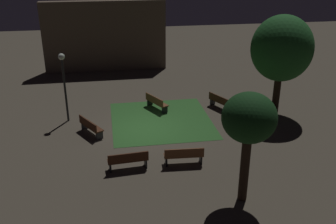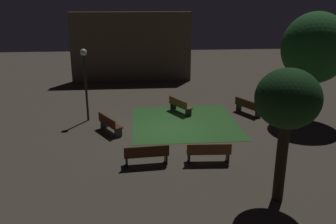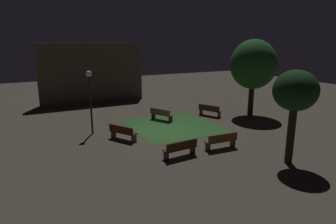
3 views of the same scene
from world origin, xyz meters
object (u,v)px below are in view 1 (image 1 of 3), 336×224
bench_near_trees (184,155)px  lamp_post_plaza_east (63,75)px  tree_lawn_side (249,120)px  tree_tall_center (282,49)px  bench_by_lamp (90,126)px  bench_back_row (128,160)px  bench_front_right (156,102)px  bench_front_left (220,102)px

bench_near_trees → lamp_post_plaza_east: lamp_post_plaza_east is taller
tree_lawn_side → tree_tall_center: bearing=58.5°
bench_by_lamp → lamp_post_plaza_east: lamp_post_plaza_east is taller
bench_back_row → bench_by_lamp: bearing=114.1°
bench_back_row → bench_front_right: 7.07m
bench_by_lamp → tree_tall_center: tree_tall_center is taller
bench_front_left → bench_front_right: bearing=171.8°
bench_back_row → bench_front_right: (2.18, 6.73, 0.00)m
tree_lawn_side → lamp_post_plaza_east: (-7.33, 8.83, -0.67)m
tree_lawn_side → bench_front_right: bearing=102.3°
bench_near_trees → bench_front_left: bearing=60.0°
tree_tall_center → tree_lawn_side: bearing=-121.5°
bench_front_right → bench_front_left: size_ratio=1.00×
bench_front_left → lamp_post_plaza_east: lamp_post_plaza_east is taller
bench_near_trees → bench_by_lamp: bearing=137.8°
bench_front_left → tree_lawn_side: tree_lawn_side is taller
bench_front_left → tree_lawn_side: (-1.81, -9.10, 2.93)m
bench_back_row → bench_front_left: same height
bench_back_row → tree_tall_center: tree_tall_center is taller
bench_near_trees → bench_by_lamp: 5.76m
bench_front_left → bench_near_trees: bearing=-120.0°
bench_by_lamp → lamp_post_plaza_east: 3.31m
bench_back_row → bench_front_left: size_ratio=1.00×
bench_front_right → lamp_post_plaza_east: 5.75m
tree_tall_center → bench_near_trees: bearing=-143.1°
bench_near_trees → bench_front_left: (3.56, 6.17, 0.00)m
bench_back_row → bench_front_left: bearing=45.3°
bench_front_right → tree_lawn_side: (2.11, -9.66, 2.93)m
bench_back_row → bench_by_lamp: (-1.73, 3.87, 0.00)m
bench_back_row → bench_near_trees: size_ratio=1.00×
bench_by_lamp → tree_tall_center: 11.44m
bench_by_lamp → bench_front_left: bearing=16.3°
lamp_post_plaza_east → bench_back_row: bearing=-62.7°
bench_front_right → tree_tall_center: (6.93, -1.79, 3.47)m
bench_by_lamp → tree_lawn_side: 9.54m
bench_front_left → tree_lawn_side: bearing=-101.3°
bench_by_lamp → bench_front_right: bearing=36.2°
bench_near_trees → bench_back_row: bearing=180.0°
bench_front_right → tree_lawn_side: 10.31m
bench_front_left → lamp_post_plaza_east: bearing=-178.3°
bench_back_row → tree_tall_center: 10.93m
bench_front_left → lamp_post_plaza_east: 9.42m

